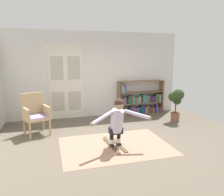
# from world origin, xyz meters

# --- Properties ---
(ground_plane) EXTENTS (7.20, 7.20, 0.00)m
(ground_plane) POSITION_xyz_m (0.00, 0.00, 0.00)
(ground_plane) COLOR brown
(back_wall) EXTENTS (6.00, 0.10, 2.90)m
(back_wall) POSITION_xyz_m (0.00, 2.60, 1.45)
(back_wall) COLOR silver
(back_wall) RESTS_ON ground
(double_door) EXTENTS (1.22, 0.05, 2.45)m
(double_door) POSITION_xyz_m (-1.01, 2.54, 1.23)
(double_door) COLOR silver
(double_door) RESTS_ON ground
(rug) EXTENTS (2.51, 1.82, 0.01)m
(rug) POSITION_xyz_m (-0.13, -0.23, 0.00)
(rug) COLOR #A27762
(rug) RESTS_ON ground
(bookshelf) EXTENTS (1.72, 0.30, 1.21)m
(bookshelf) POSITION_xyz_m (1.59, 2.39, 0.47)
(bookshelf) COLOR brown
(bookshelf) RESTS_ON ground
(wicker_chair) EXTENTS (0.77, 0.77, 1.10)m
(wicker_chair) POSITION_xyz_m (-1.94, 1.17, 0.58)
(wicker_chair) COLOR tan
(wicker_chair) RESTS_ON ground
(potted_plant) EXTENTS (0.44, 0.46, 1.06)m
(potted_plant) POSITION_xyz_m (2.33, 1.16, 0.72)
(potted_plant) COLOR brown
(potted_plant) RESTS_ON ground
(skis_pair) EXTENTS (0.35, 0.97, 0.07)m
(skis_pair) POSITION_xyz_m (-0.14, -0.20, 0.02)
(skis_pair) COLOR brown
(skis_pair) RESTS_ON rug
(person_skier) EXTENTS (1.41, 0.61, 1.09)m
(person_skier) POSITION_xyz_m (-0.12, -0.37, 0.67)
(person_skier) COLOR white
(person_skier) RESTS_ON skis_pair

